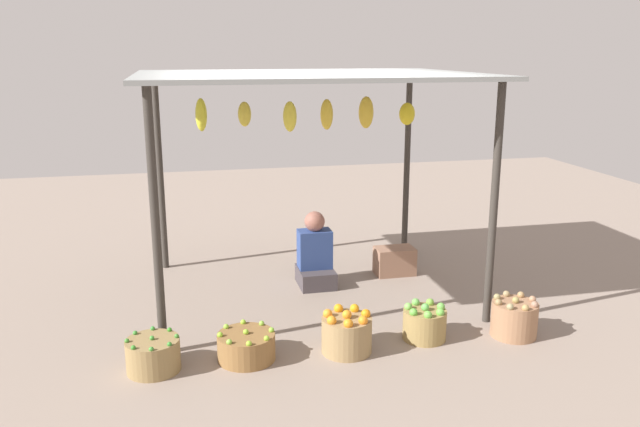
{
  "coord_description": "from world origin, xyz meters",
  "views": [
    {
      "loc": [
        -1.23,
        -5.99,
        2.38
      ],
      "look_at": [
        0.0,
        -0.54,
        0.95
      ],
      "focal_mm": 35.96,
      "sensor_mm": 36.0,
      "label": 1
    }
  ],
  "objects_px": {
    "basket_potatoes": "(514,318)",
    "wooden_crate_near_vendor": "(395,261)",
    "basket_limes": "(246,346)",
    "basket_oranges": "(347,334)",
    "basket_green_apples": "(425,323)",
    "vendor_person": "(315,257)",
    "basket_green_chilies": "(153,355)"
  },
  "relations": [
    {
      "from": "basket_potatoes",
      "to": "wooden_crate_near_vendor",
      "type": "relative_size",
      "value": 0.93
    },
    {
      "from": "basket_limes",
      "to": "basket_oranges",
      "type": "relative_size",
      "value": 1.12
    },
    {
      "from": "basket_green_apples",
      "to": "vendor_person",
      "type": "bearing_deg",
      "value": 112.94
    },
    {
      "from": "basket_oranges",
      "to": "basket_green_apples",
      "type": "relative_size",
      "value": 1.12
    },
    {
      "from": "basket_limes",
      "to": "basket_green_apples",
      "type": "xyz_separation_m",
      "value": [
        1.51,
        0.04,
        0.03
      ]
    },
    {
      "from": "wooden_crate_near_vendor",
      "to": "basket_green_chilies",
      "type": "bearing_deg",
      "value": -146.56
    },
    {
      "from": "basket_oranges",
      "to": "basket_green_apples",
      "type": "height_order",
      "value": "basket_oranges"
    },
    {
      "from": "basket_potatoes",
      "to": "basket_oranges",
      "type": "bearing_deg",
      "value": 179.27
    },
    {
      "from": "basket_green_chilies",
      "to": "wooden_crate_near_vendor",
      "type": "height_order",
      "value": "wooden_crate_near_vendor"
    },
    {
      "from": "basket_limes",
      "to": "basket_green_chilies",
      "type": "bearing_deg",
      "value": -178.1
    },
    {
      "from": "basket_limes",
      "to": "wooden_crate_near_vendor",
      "type": "distance_m",
      "value": 2.43
    },
    {
      "from": "vendor_person",
      "to": "basket_oranges",
      "type": "distance_m",
      "value": 1.57
    },
    {
      "from": "basket_green_chilies",
      "to": "wooden_crate_near_vendor",
      "type": "bearing_deg",
      "value": 33.44
    },
    {
      "from": "basket_limes",
      "to": "basket_oranges",
      "type": "height_order",
      "value": "basket_oranges"
    },
    {
      "from": "basket_green_chilies",
      "to": "basket_green_apples",
      "type": "height_order",
      "value": "basket_green_apples"
    },
    {
      "from": "basket_limes",
      "to": "basket_potatoes",
      "type": "bearing_deg",
      "value": -1.63
    },
    {
      "from": "basket_green_chilies",
      "to": "basket_green_apples",
      "type": "bearing_deg",
      "value": 1.66
    },
    {
      "from": "basket_limes",
      "to": "wooden_crate_near_vendor",
      "type": "xyz_separation_m",
      "value": [
        1.8,
        1.64,
        0.04
      ]
    },
    {
      "from": "vendor_person",
      "to": "basket_limes",
      "type": "height_order",
      "value": "vendor_person"
    },
    {
      "from": "basket_potatoes",
      "to": "basket_limes",
      "type": "bearing_deg",
      "value": 178.37
    },
    {
      "from": "vendor_person",
      "to": "basket_green_chilies",
      "type": "xyz_separation_m",
      "value": [
        -1.6,
        -1.54,
        -0.17
      ]
    },
    {
      "from": "basket_green_chilies",
      "to": "wooden_crate_near_vendor",
      "type": "xyz_separation_m",
      "value": [
        2.51,
        1.66,
        0.02
      ]
    },
    {
      "from": "basket_limes",
      "to": "basket_potatoes",
      "type": "height_order",
      "value": "basket_potatoes"
    },
    {
      "from": "basket_green_chilies",
      "to": "basket_potatoes",
      "type": "xyz_separation_m",
      "value": [
        3.0,
        -0.04,
        0.03
      ]
    },
    {
      "from": "basket_green_apples",
      "to": "wooden_crate_near_vendor",
      "type": "relative_size",
      "value": 0.87
    },
    {
      "from": "basket_oranges",
      "to": "wooden_crate_near_vendor",
      "type": "bearing_deg",
      "value": 59.47
    },
    {
      "from": "basket_limes",
      "to": "wooden_crate_near_vendor",
      "type": "height_order",
      "value": "wooden_crate_near_vendor"
    },
    {
      "from": "vendor_person",
      "to": "basket_limes",
      "type": "xyz_separation_m",
      "value": [
        -0.89,
        -1.52,
        -0.19
      ]
    },
    {
      "from": "basket_limes",
      "to": "wooden_crate_near_vendor",
      "type": "relative_size",
      "value": 1.09
    },
    {
      "from": "basket_oranges",
      "to": "basket_green_apples",
      "type": "bearing_deg",
      "value": 7.05
    },
    {
      "from": "wooden_crate_near_vendor",
      "to": "basket_limes",
      "type": "bearing_deg",
      "value": -137.73
    },
    {
      "from": "vendor_person",
      "to": "basket_oranges",
      "type": "bearing_deg",
      "value": -92.92
    }
  ]
}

